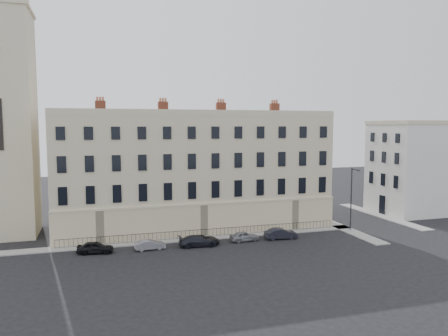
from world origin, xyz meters
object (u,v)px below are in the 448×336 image
Objects in this scene: car_c at (198,241)px; streetlamp at (352,196)px; car_d at (202,240)px; car_f at (281,234)px; car_b at (150,245)px; car_e at (244,236)px; car_a at (95,247)px.

car_c is 0.53× the size of streetlamp.
car_f is (9.82, -0.27, 0.10)m from car_d.
car_e reaches higher than car_b.
car_a reaches higher than car_e.
car_f reaches higher than car_d.
car_b is 0.84× the size of car_f.
streetlamp is at bearing -79.36° from car_a.
car_c is (5.46, -0.24, 0.08)m from car_b.
car_c is at bearing 95.31° from car_f.
car_e is (11.30, 0.32, 0.04)m from car_b.
car_b is 0.84× the size of car_d.
car_d is 9.82m from car_f.
car_b is 11.31m from car_e.
car_b is (5.88, -0.30, -0.10)m from car_a.
car_d reaches higher than car_b.
streetlamp is (15.26, 0.87, 4.00)m from car_e.
car_d is (6.13, 0.28, 0.00)m from car_b.
car_d is at bearing -177.25° from streetlamp.
car_f is at bearing -85.35° from car_c.
car_f reaches higher than car_c.
car_f is (10.49, 0.24, 0.02)m from car_c.
car_d is at bearing -81.03° from car_a.
car_a is at bearing 83.98° from car_b.
car_e is (5.17, 0.04, 0.04)m from car_d.
car_f reaches higher than car_e.
car_f reaches higher than car_a.
car_c is 5.87m from car_e.
car_b is at bearing 101.07° from car_d.
car_f is 11.38m from streetlamp.
car_e is at bearing 90.18° from car_f.
car_c is 10.50m from car_f.
car_e reaches higher than car_d.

